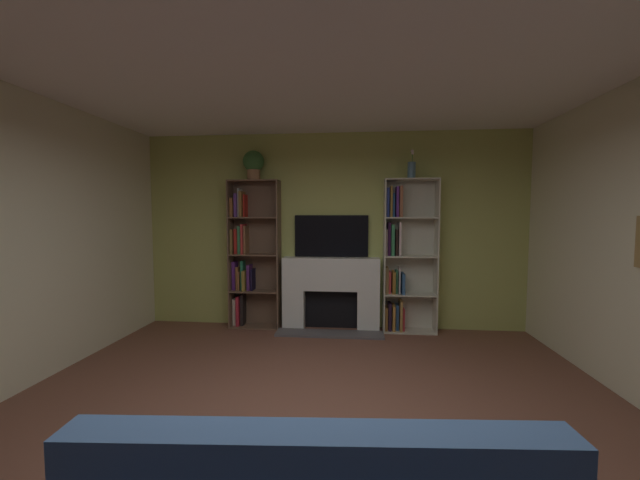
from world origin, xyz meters
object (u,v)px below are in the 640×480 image
(bookshelf_right, at_px, (402,259))
(bookshelf_left, at_px, (249,256))
(vase_with_flowers, at_px, (412,170))
(fireplace, at_px, (331,291))
(tv, at_px, (331,236))
(potted_plant, at_px, (254,163))

(bookshelf_right, bearing_deg, bookshelf_left, 179.78)
(vase_with_flowers, bearing_deg, bookshelf_left, 178.75)
(fireplace, bearing_deg, vase_with_flowers, -1.04)
(tv, bearing_deg, vase_with_flowers, -6.19)
(fireplace, relative_size, vase_with_flowers, 3.74)
(bookshelf_left, xyz_separation_m, potted_plant, (0.09, -0.05, 1.33))
(potted_plant, bearing_deg, vase_with_flowers, -0.01)
(tv, relative_size, vase_with_flowers, 2.68)
(bookshelf_left, height_order, vase_with_flowers, vase_with_flowers)
(fireplace, xyz_separation_m, bookshelf_right, (1.01, 0.02, 0.47))
(tv, bearing_deg, bookshelf_left, -176.68)
(bookshelf_left, bearing_deg, tv, 3.32)
(tv, height_order, bookshelf_left, bookshelf_left)
(bookshelf_left, bearing_deg, vase_with_flowers, -1.25)
(fireplace, relative_size, bookshelf_left, 0.69)
(tv, height_order, vase_with_flowers, vase_with_flowers)
(bookshelf_right, relative_size, vase_with_flowers, 5.41)
(tv, relative_size, bookshelf_left, 0.50)
(potted_plant, height_order, vase_with_flowers, potted_plant)
(tv, xyz_separation_m, vase_with_flowers, (1.11, -0.12, 0.93))
(tv, bearing_deg, bookshelf_right, -4.44)
(fireplace, distance_m, bookshelf_right, 1.11)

